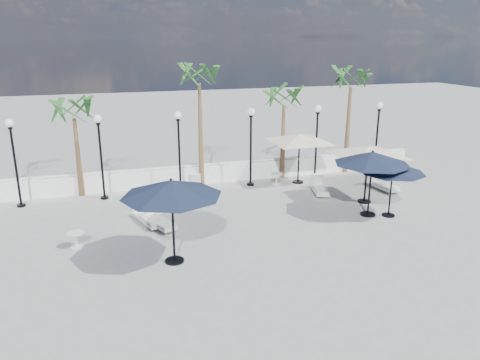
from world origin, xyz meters
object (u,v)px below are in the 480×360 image
object	(u,v)px
lounger_3	(194,189)
parasol_navy_right	(393,168)
parasol_cream_sq_a	(300,135)
parasol_cream_sq_b	(369,147)
lounger_2	(149,217)
lounger_6	(319,188)
lounger_5	(160,221)
lounger_4	(145,206)
parasol_navy_left	(171,189)
parasol_navy_mid	(372,158)
lounger_7	(382,184)

from	to	relation	value
lounger_3	parasol_navy_right	xyz separation A→B (m)	(7.11, -5.01, 1.81)
parasol_cream_sq_a	parasol_cream_sq_b	world-z (taller)	parasol_cream_sq_b
lounger_2	lounger_6	xyz separation A→B (m)	(8.13, 1.44, -0.03)
parasol_navy_right	parasol_cream_sq_a	size ratio (longest dim) A/B	0.48
lounger_5	lounger_2	bearing A→B (deg)	102.05
lounger_4	parasol_navy_left	xyz separation A→B (m)	(0.41, -4.99, 2.28)
lounger_3	lounger_5	xyz separation A→B (m)	(-2.05, -3.44, -0.02)
parasol_navy_left	parasol_cream_sq_b	distance (m)	9.63
lounger_6	parasol_navy_right	xyz separation A→B (m)	(1.40, -3.55, 1.82)
parasol_navy_mid	parasol_cream_sq_a	size ratio (longest dim) A/B	0.56
parasol_navy_mid	parasol_cream_sq_a	distance (m)	5.08
lounger_2	parasol_cream_sq_a	size ratio (longest dim) A/B	0.39
lounger_7	parasol_navy_left	world-z (taller)	parasol_navy_left
parasol_navy_right	parasol_cream_sq_a	distance (m)	5.61
lounger_2	lounger_7	bearing A→B (deg)	-11.51
parasol_cream_sq_b	lounger_7	bearing A→B (deg)	38.25
lounger_7	parasol_navy_mid	distance (m)	4.41
lounger_2	lounger_7	size ratio (longest dim) A/B	1.08
lounger_7	parasol_navy_right	bearing A→B (deg)	-125.73
lounger_7	parasol_cream_sq_b	world-z (taller)	parasol_cream_sq_b
lounger_2	lounger_4	world-z (taller)	lounger_2
lounger_3	lounger_7	xyz separation A→B (m)	(8.88, -1.80, -0.01)
parasol_navy_left	parasol_cream_sq_b	bearing A→B (deg)	20.04
parasol_cream_sq_a	lounger_4	bearing A→B (deg)	-166.51
lounger_3	parasol_navy_mid	size ratio (longest dim) A/B	0.67
lounger_3	lounger_6	distance (m)	5.90
lounger_2	lounger_3	bearing A→B (deg)	33.12
lounger_7	parasol_navy_mid	xyz separation A→B (m)	(-2.53, -2.88, 2.18)
lounger_6	lounger_7	size ratio (longest dim) A/B	0.97
lounger_3	parasol_cream_sq_b	distance (m)	8.09
lounger_3	parasol_cream_sq_a	distance (m)	5.85
lounger_2	parasol_navy_mid	bearing A→B (deg)	-28.55
lounger_4	parasol_navy_mid	xyz separation A→B (m)	(8.75, -3.12, 2.19)
parasol_navy_left	parasol_navy_mid	xyz separation A→B (m)	(8.34, 1.86, -0.10)
lounger_7	parasol_navy_left	bearing A→B (deg)	-163.39
parasol_navy_right	parasol_cream_sq_a	bearing A→B (deg)	107.80
lounger_6	lounger_5	bearing A→B (deg)	-150.71
lounger_7	lounger_3	bearing A→B (deg)	161.58
lounger_6	lounger_4	bearing A→B (deg)	-164.31
parasol_navy_right	parasol_navy_left	bearing A→B (deg)	-170.46
lounger_3	parasol_navy_left	distance (m)	7.20
parasol_cream_sq_b	lounger_5	bearing A→B (deg)	-178.76
parasol_navy_mid	parasol_navy_right	xyz separation A→B (m)	(0.77, -0.33, -0.37)
lounger_7	parasol_cream_sq_a	xyz separation A→B (m)	(-3.47, 2.12, 2.23)
lounger_7	parasol_cream_sq_a	bearing A→B (deg)	141.65
lounger_3	parasol_navy_mid	world-z (taller)	parasol_navy_mid
parasol_navy_left	parasol_navy_right	size ratio (longest dim) A/B	1.24
lounger_4	lounger_7	distance (m)	11.28
lounger_2	lounger_3	size ratio (longest dim) A/B	1.04
lounger_7	lounger_5	bearing A→B (deg)	-178.44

